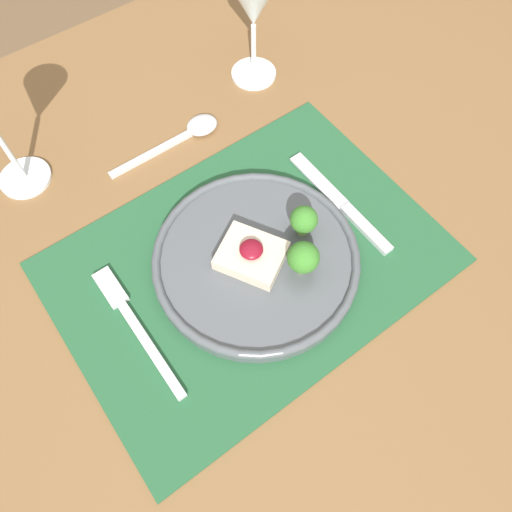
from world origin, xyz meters
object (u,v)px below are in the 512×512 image
dinner_plate (258,258)px  fork (133,321)px  spoon (190,132)px  wine_glass_near (253,9)px  knife (346,208)px

dinner_plate → fork: (-0.18, 0.03, -0.01)m
fork → spoon: 0.32m
spoon → wine_glass_near: size_ratio=1.11×
knife → wine_glass_near: size_ratio=1.20×
fork → spoon: size_ratio=1.09×
spoon → dinner_plate: bearing=-103.0°
fork → dinner_plate: bearing=-8.7°
wine_glass_near → spoon: bearing=-163.2°
spoon → knife: bearing=-69.6°
dinner_plate → knife: (0.15, -0.00, -0.01)m
fork → spoon: bearing=43.8°
knife → wine_glass_near: (0.06, 0.30, 0.12)m
fork → knife: bearing=-5.7°
dinner_plate → wine_glass_near: (0.21, 0.29, 0.10)m
fork → wine_glass_near: (0.38, 0.27, 0.12)m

